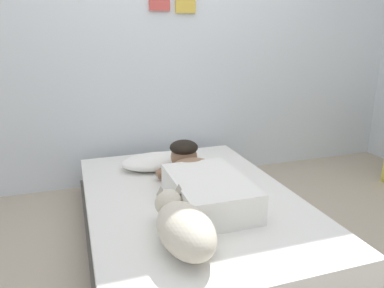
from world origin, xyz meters
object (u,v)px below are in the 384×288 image
(person_lying, at_px, (201,181))
(coffee_cup, at_px, (197,167))
(bed, at_px, (192,217))
(pillow, at_px, (156,161))
(cell_phone, at_px, (229,188))
(dog, at_px, (183,226))

(person_lying, xyz_separation_m, coffee_cup, (0.12, 0.43, -0.07))
(bed, bearing_deg, pillow, 100.65)
(bed, distance_m, person_lying, 0.27)
(pillow, distance_m, coffee_cup, 0.32)
(bed, xyz_separation_m, coffee_cup, (0.17, 0.39, 0.19))
(cell_phone, bearing_deg, dog, -131.50)
(dog, distance_m, cell_phone, 0.74)
(dog, xyz_separation_m, coffee_cup, (0.39, 0.92, -0.07))
(coffee_cup, distance_m, cell_phone, 0.38)
(coffee_cup, bearing_deg, bed, -113.54)
(dog, relative_size, cell_phone, 4.11)
(bed, height_order, person_lying, person_lying)
(dog, xyz_separation_m, cell_phone, (0.49, 0.55, -0.10))
(bed, xyz_separation_m, cell_phone, (0.27, 0.03, 0.16))
(dog, height_order, cell_phone, dog)
(bed, height_order, coffee_cup, coffee_cup)
(pillow, bearing_deg, bed, -79.35)
(cell_phone, bearing_deg, person_lying, -163.82)
(pillow, relative_size, cell_phone, 3.71)
(cell_phone, bearing_deg, pillow, 125.51)
(person_lying, xyz_separation_m, dog, (-0.27, -0.49, -0.00))
(person_lying, bearing_deg, dog, -118.71)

